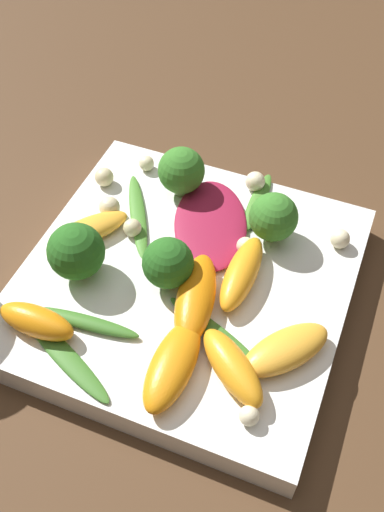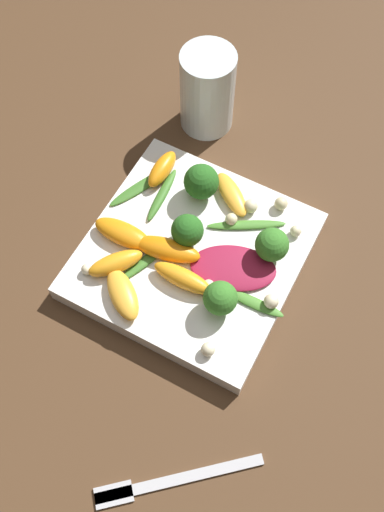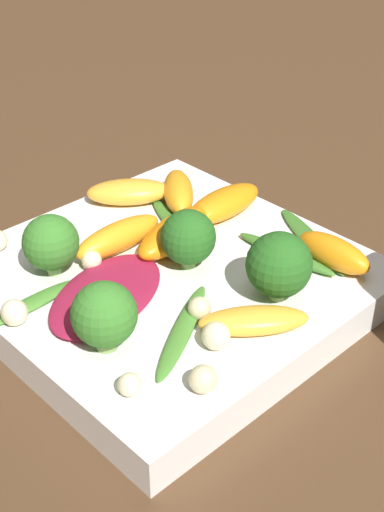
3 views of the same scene
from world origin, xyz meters
The scene contains 27 objects.
ground_plane centered at (0.00, 0.00, 0.00)m, with size 2.40×2.40×0.00m, color #4C331E.
plate centered at (0.00, 0.00, 0.01)m, with size 0.24×0.24×0.03m.
radicchio_leaf_0 centered at (-0.05, 0.00, 0.03)m, with size 0.11×0.09×0.01m.
orange_segment_0 centered at (-0.01, 0.04, 0.04)m, with size 0.07×0.02×0.02m.
orange_segment_1 centered at (0.04, 0.09, 0.04)m, with size 0.07×0.06×0.02m.
orange_segment_2 centered at (-0.01, -0.09, 0.03)m, with size 0.07×0.06×0.01m.
orange_segment_3 centered at (0.08, -0.08, 0.04)m, with size 0.02×0.06×0.02m.
orange_segment_4 centered at (0.07, 0.06, 0.04)m, with size 0.06×0.06×0.02m.
orange_segment_5 centered at (0.08, 0.02, 0.04)m, with size 0.07×0.03×0.02m.
orange_segment_6 centered at (0.02, 0.02, 0.04)m, with size 0.08×0.04×0.02m.
broccoli_floret_0 centered at (-0.08, -0.04, 0.05)m, with size 0.04×0.04×0.04m.
broccoli_floret_1 centered at (0.03, -0.07, 0.05)m, with size 0.04×0.04×0.05m.
broccoli_floret_2 centered at (0.01, -0.01, 0.05)m, with size 0.04×0.04×0.04m.
broccoli_floret_3 centered at (-0.06, 0.05, 0.05)m, with size 0.04×0.04×0.04m.
arugula_sprig_0 centered at (-0.09, 0.03, 0.03)m, with size 0.07×0.02×0.00m.
arugula_sprig_1 centered at (-0.04, -0.06, 0.03)m, with size 0.09×0.06×0.01m.
arugula_sprig_2 centered at (0.07, -0.05, 0.03)m, with size 0.02×0.08×0.01m.
arugula_sprig_3 centered at (0.04, 0.04, 0.03)m, with size 0.04×0.08×0.00m.
arugula_sprig_4 centered at (0.10, -0.05, 0.03)m, with size 0.05×0.09×0.00m.
macadamia_nut_0 centered at (-0.11, 0.02, 0.03)m, with size 0.02×0.02×0.02m.
macadamia_nut_1 centered at (-0.02, -0.06, 0.03)m, with size 0.01×0.01×0.01m.
macadamia_nut_2 centered at (-0.10, -0.08, 0.03)m, with size 0.01×0.01×0.01m.
macadamia_nut_3 centered at (-0.04, 0.03, 0.03)m, with size 0.01×0.01×0.01m.
macadamia_nut_4 centered at (-0.04, -0.08, 0.03)m, with size 0.02×0.02×0.02m.
macadamia_nut_5 centered at (-0.07, -0.10, 0.03)m, with size 0.02×0.02×0.02m.
macadamia_nut_6 centered at (-0.07, 0.10, 0.03)m, with size 0.02×0.02×0.02m.
macadamia_nut_7 centered at (0.09, 0.08, 0.03)m, with size 0.01×0.01×0.01m.
Camera 1 is at (0.26, 0.11, 0.39)m, focal length 42.00 mm.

